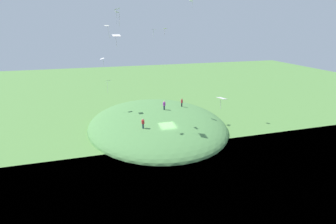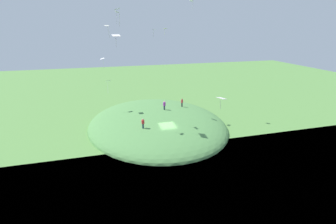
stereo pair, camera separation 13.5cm
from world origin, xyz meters
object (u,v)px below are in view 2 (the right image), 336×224
kite_0 (116,36)px  kite_3 (222,99)px  kite_2 (117,13)px  kite_9 (154,30)px  mooring_post (163,146)px  kite_1 (192,1)px  person_near_shore (182,102)px  kite_6 (102,59)px  person_watching_kites (143,122)px  kite_7 (108,82)px  kite_8 (107,27)px  person_walking_path (164,104)px  kite_4 (165,29)px  kite_5 (117,10)px

kite_0 → kite_3: kite_0 is taller
kite_2 → kite_9: kite_2 is taller
kite_2 → mooring_post: bearing=-145.6°
kite_1 → mooring_post: 24.83m
person_near_shore → mooring_post: size_ratio=2.00×
kite_1 → kite_6: (1.08, 15.40, -9.26)m
person_near_shore → kite_2: (-4.73, 11.70, 15.49)m
person_watching_kites → kite_9: 15.55m
kite_1 → kite_9: (-0.97, 6.80, -4.54)m
kite_6 → kite_7: (0.43, -0.71, -4.08)m
kite_0 → kite_8: bearing=1.9°
kite_2 → person_near_shore: bearing=-68.0°
person_walking_path → kite_4: 13.06m
kite_2 → kite_6: size_ratio=1.23×
person_walking_path → kite_9: size_ratio=1.23×
kite_5 → kite_6: (7.35, 2.27, -7.41)m
person_near_shore → mooring_post: bearing=-124.7°
kite_4 → kite_7: 13.51m
person_watching_kites → mooring_post: size_ratio=1.93×
person_walking_path → kite_8: bearing=-169.0°
kite_6 → mooring_post: bearing=-149.4°
kite_2 → kite_6: bearing=25.0°
kite_8 → kite_9: kite_8 is taller
kite_4 → kite_6: 11.82m
mooring_post → kite_9: bearing=-7.2°
kite_2 → kite_6: (5.33, 2.48, -7.03)m
kite_3 → kite_4: (16.64, 2.61, 7.97)m
kite_1 → kite_9: 8.23m
kite_1 → kite_8: kite_1 is taller
kite_3 → kite_6: 22.55m
person_near_shore → kite_8: 20.33m
kite_0 → kite_1: (16.27, -14.31, 4.93)m
kite_4 → kite_9: kite_4 is taller
kite_0 → kite_4: kite_4 is taller
kite_7 → kite_8: bearing=-179.5°
kite_1 → kite_2: bearing=108.2°
kite_6 → kite_2: bearing=-155.0°
kite_0 → kite_6: kite_0 is taller
kite_3 → kite_8: bearing=50.2°
kite_0 → kite_7: kite_0 is taller
person_near_shore → kite_0: kite_0 is taller
kite_8 → kite_9: size_ratio=1.26×
kite_7 → kite_5: bearing=-168.7°
person_watching_kites → mooring_post: bearing=-45.3°
person_watching_kites → kite_1: bearing=45.8°
kite_5 → kite_7: (7.78, 1.56, -11.49)m
kite_1 → kite_5: (-6.27, 13.14, -1.84)m
kite_4 → mooring_post: size_ratio=1.54×
kite_1 → mooring_post: kite_1 is taller
kite_2 → person_watching_kites: bearing=-147.8°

